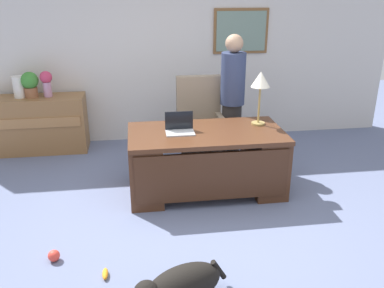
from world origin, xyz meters
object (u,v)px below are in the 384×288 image
Objects in this scene: laptop at (180,127)px; potted_plant at (30,83)px; dog_lying at (180,285)px; desk_lamp at (261,83)px; desk at (206,160)px; person_standing at (232,99)px; vase_empty at (19,87)px; vase_with_flowers at (46,82)px; dog_toy_bone at (105,274)px; armchair at (200,126)px; dog_toy_ball at (54,256)px; credenza at (38,124)px.

potted_plant is at bearing 141.30° from laptop.
desk_lamp reaches higher than dog_lying.
desk is at bearing -35.62° from potted_plant.
person_standing reaches higher than laptop.
desk_lamp reaches higher than desk.
desk is 2.32× the size of dog_lying.
dog_lying is 2.53× the size of vase_empty.
vase_with_flowers is (-1.50, 3.39, 0.88)m from dog_lying.
desk_lamp is 3.23m from potted_plant.
vase_empty is 0.17m from potted_plant.
vase_empty is at bearing 164.94° from person_standing.
dog_toy_bone is (-0.60, 0.38, -0.13)m from dog_lying.
dog_lying is (-0.58, -2.67, -0.36)m from armchair.
desk_lamp is 2.86m from dog_toy_ball.
potted_plant reaches higher than desk.
desk_lamp is at bearing -74.83° from person_standing.
dog_toy_bone is at bearing -125.67° from person_standing.
credenza is at bearing 153.85° from desk_lamp.
potted_plant is (-0.03, 0.00, 0.61)m from credenza.
credenza reaches higher than dog_lying.
desk is 1.51× the size of armchair.
potted_plant reaches higher than dog_toy_bone.
dog_toy_bone is at bearing -69.42° from potted_plant.
person_standing is 2.99m from vase_empty.
vase_empty is at bearing 143.50° from laptop.
vase_empty is at bearing 179.61° from credenza.
armchair is at bearing -17.56° from credenza.
armchair is 1.17m from desk_lamp.
desk_lamp is at bearing 30.52° from dog_toy_ball.
laptop reaches higher than desk.
credenza is 12.98× the size of dog_toy_ball.
laptop is 1.89m from dog_toy_ball.
potted_plant reaches higher than vase_empty.
desk_lamp is (0.17, -0.63, 0.35)m from person_standing.
desk is 1.97m from dog_toy_ball.
vase_with_flowers is 1.20× the size of vase_empty.
vase_with_flowers is 2.55× the size of dog_toy_bone.
laptop is 2.32m from vase_with_flowers.
desk_lamp is at bearing 16.49° from desk.
dog_toy_bone is (0.90, -3.01, -1.01)m from vase_with_flowers.
dog_toy_bone is at bearing -73.27° from vase_with_flowers.
potted_plant is (-0.23, 0.00, -0.02)m from vase_with_flowers.
desk_lamp is 2.68m from dog_toy_bone.
dog_toy_bone is at bearing 147.36° from dog_lying.
vase_empty is 0.84× the size of potted_plant.
armchair is 3.26× the size of potted_plant.
potted_plant is 3.40× the size of dog_toy_ball.
dog_toy_ball is at bearing -137.26° from laptop.
dog_toy_ball is (0.82, -2.73, -0.92)m from vase_empty.
vase_with_flowers is (-2.02, 1.61, 0.63)m from desk.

